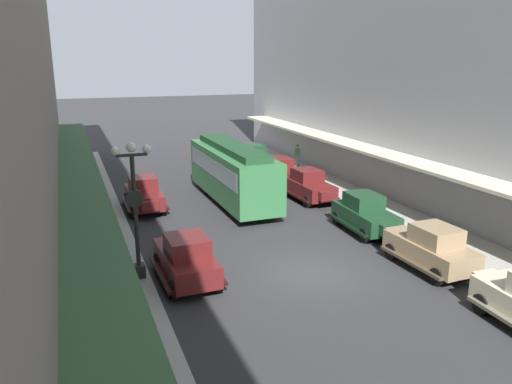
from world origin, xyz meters
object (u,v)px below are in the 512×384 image
at_px(parked_car_2, 186,257).
at_px(lamp_post_with_clock, 135,205).
at_px(streetcar, 233,171).
at_px(parked_car_6, 309,185).
at_px(fire_hydrant, 351,197).
at_px(pedestrian_0, 91,176).
at_px(parked_car_1, 278,170).
at_px(parked_car_0, 431,246).
at_px(parked_car_7, 144,193).
at_px(pedestrian_1, 297,156).
at_px(parked_car_5, 365,213).
at_px(pedestrian_2, 97,181).
at_px(parked_car_3, 253,156).

distance_m(parked_car_2, lamp_post_with_clock, 2.71).
bearing_deg(streetcar, parked_car_6, -14.42).
xyz_separation_m(fire_hydrant, pedestrian_0, (-13.64, 8.96, 0.43)).
distance_m(parked_car_1, pedestrian_0, 12.16).
bearing_deg(streetcar, lamp_post_with_clock, -126.97).
bearing_deg(streetcar, parked_car_0, -70.04).
height_order(parked_car_7, pedestrian_1, parked_car_7).
xyz_separation_m(parked_car_5, pedestrian_1, (3.18, 14.25, 0.07)).
xyz_separation_m(parked_car_1, parked_car_2, (-9.32, -12.75, 0.00)).
height_order(lamp_post_with_clock, pedestrian_2, lamp_post_with_clock).
height_order(parked_car_2, parked_car_3, same).
height_order(pedestrian_0, pedestrian_2, pedestrian_2).
height_order(parked_car_3, parked_car_6, same).
distance_m(parked_car_6, pedestrian_0, 13.85).
height_order(parked_car_3, pedestrian_0, parked_car_3).
distance_m(parked_car_6, lamp_post_with_clock, 13.70).
bearing_deg(parked_car_1, pedestrian_0, 167.69).
distance_m(parked_car_5, streetcar, 8.44).
bearing_deg(parked_car_1, parked_car_7, -163.45).
relative_size(parked_car_2, pedestrian_1, 2.57).
height_order(parked_car_5, pedestrian_2, parked_car_5).
bearing_deg(streetcar, parked_car_1, 36.85).
bearing_deg(lamp_post_with_clock, fire_hydrant, 24.30).
height_order(parked_car_7, pedestrian_2, parked_car_7).
bearing_deg(parked_car_5, parked_car_3, 89.52).
height_order(parked_car_0, streetcar, streetcar).
bearing_deg(pedestrian_2, streetcar, -29.64).
relative_size(streetcar, pedestrian_2, 5.75).
distance_m(lamp_post_with_clock, pedestrian_1, 21.56).
distance_m(parked_car_1, parked_car_3, 5.48).
relative_size(lamp_post_with_clock, fire_hydrant, 6.29).
distance_m(parked_car_1, parked_car_5, 10.35).
xyz_separation_m(parked_car_2, pedestrian_0, (-2.56, 15.34, 0.05)).
xyz_separation_m(parked_car_1, parked_car_6, (0.10, -4.34, 0.00)).
bearing_deg(parked_car_1, lamp_post_with_clock, -132.21).
bearing_deg(parked_car_3, parked_car_0, -90.56).
bearing_deg(pedestrian_1, lamp_post_with_clock, -131.72).
xyz_separation_m(parked_car_1, parked_car_3, (0.25, 5.47, 0.00)).
bearing_deg(streetcar, parked_car_7, 175.15).
relative_size(parked_car_5, parked_car_7, 1.01).
height_order(parked_car_2, parked_car_6, same).
bearing_deg(parked_car_0, parked_car_3, 89.44).
distance_m(parked_car_2, parked_car_5, 9.74).
bearing_deg(pedestrian_0, pedestrian_1, 4.94).
bearing_deg(pedestrian_0, lamp_post_with_clock, -86.54).
height_order(parked_car_7, pedestrian_0, parked_car_7).
xyz_separation_m(parked_car_6, lamp_post_with_clock, (-11.09, -7.78, 2.04)).
height_order(parked_car_7, lamp_post_with_clock, lamp_post_with_clock).
relative_size(parked_car_3, parked_car_7, 1.01).
bearing_deg(parked_car_3, parked_car_5, -90.48).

